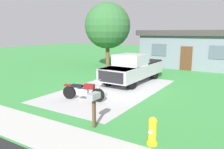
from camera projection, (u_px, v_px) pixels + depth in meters
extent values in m
plane|color=#388A40|center=(112.00, 90.00, 13.07)|extent=(80.00, 80.00, 0.00)
cube|color=#AAAAAA|center=(112.00, 90.00, 13.07)|extent=(4.82, 8.74, 0.01)
cube|color=#B2B2AD|center=(24.00, 126.00, 8.06)|extent=(36.00, 1.80, 0.01)
cylinder|color=black|center=(98.00, 95.00, 10.78)|extent=(0.67, 0.27, 0.66)
cylinder|color=black|center=(69.00, 92.00, 11.26)|extent=(0.67, 0.27, 0.66)
cube|color=silver|center=(83.00, 92.00, 11.01)|extent=(0.61, 0.38, 0.32)
cube|color=maroon|center=(89.00, 87.00, 10.85)|extent=(0.57, 0.37, 0.24)
cube|color=black|center=(77.00, 86.00, 11.05)|extent=(0.65, 0.41, 0.12)
cube|color=maroon|center=(69.00, 85.00, 11.19)|extent=(0.51, 0.31, 0.08)
cylinder|color=silver|center=(98.00, 88.00, 10.71)|extent=(0.34, 0.14, 0.77)
cylinder|color=silver|center=(98.00, 81.00, 10.65)|extent=(0.20, 0.69, 0.04)
sphere|color=silver|center=(100.00, 84.00, 10.64)|extent=(0.16, 0.16, 0.16)
cylinder|color=black|center=(132.00, 82.00, 13.15)|extent=(0.32, 0.85, 0.84)
cylinder|color=black|center=(108.00, 79.00, 14.03)|extent=(0.32, 0.85, 0.84)
cylinder|color=black|center=(155.00, 73.00, 16.03)|extent=(0.32, 0.85, 0.84)
cylinder|color=black|center=(134.00, 71.00, 16.91)|extent=(0.32, 0.85, 0.84)
cube|color=#B7BABF|center=(133.00, 70.00, 15.00)|extent=(2.11, 5.64, 0.80)
cube|color=#B7BABF|center=(119.00, 70.00, 13.42)|extent=(1.94, 1.94, 0.20)
cube|color=#B7BABF|center=(131.00, 60.00, 14.53)|extent=(1.84, 1.94, 0.70)
cube|color=#3F4C56|center=(125.00, 63.00, 13.89)|extent=(1.70, 0.19, 0.60)
cube|color=black|center=(143.00, 64.00, 16.23)|extent=(1.95, 2.44, 0.50)
cube|color=black|center=(111.00, 77.00, 12.71)|extent=(1.70, 0.13, 0.64)
cylinder|color=yellow|center=(152.00, 133.00, 6.66)|extent=(0.24, 0.24, 0.70)
sphere|color=yellow|center=(153.00, 121.00, 6.58)|extent=(0.26, 0.26, 0.26)
cylinder|color=silver|center=(154.00, 129.00, 6.76)|extent=(0.10, 0.12, 0.10)
cylinder|color=silver|center=(151.00, 132.00, 6.52)|extent=(0.10, 0.12, 0.10)
cylinder|color=yellow|center=(152.00, 143.00, 6.72)|extent=(0.32, 0.32, 0.06)
cube|color=#4C3823|center=(94.00, 113.00, 7.82)|extent=(0.10, 0.10, 1.10)
cube|color=gray|center=(94.00, 96.00, 7.71)|extent=(0.26, 0.48, 0.22)
cylinder|color=brown|center=(108.00, 55.00, 21.27)|extent=(0.36, 0.36, 2.42)
sphere|color=#2E6231|center=(108.00, 26.00, 20.77)|extent=(4.25, 4.25, 4.25)
cube|color=slate|center=(193.00, 51.00, 21.56)|extent=(9.00, 5.00, 3.00)
cube|color=#383333|center=(194.00, 33.00, 21.23)|extent=(9.60, 5.60, 0.50)
cube|color=#4C2D19|center=(186.00, 58.00, 19.53)|extent=(1.00, 0.08, 2.10)
cube|color=#4C5966|center=(159.00, 50.00, 20.72)|extent=(1.40, 0.06, 1.10)
cube|color=#4C5966|center=(218.00, 52.00, 18.10)|extent=(1.40, 0.06, 1.10)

